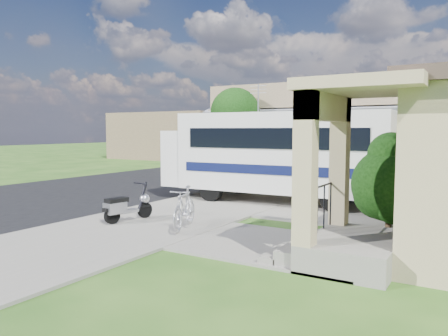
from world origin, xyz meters
The scene contains 18 objects.
ground centered at (0.00, 0.00, 0.00)m, with size 120.00×120.00×0.00m, color #1E4512.
street_slab centered at (-7.50, 10.00, 0.01)m, with size 9.00×80.00×0.02m, color black.
sidewalk_slab centered at (-1.00, 10.00, 0.03)m, with size 4.00×80.00×0.06m, color slate.
driveway_slab centered at (1.50, 4.50, 0.03)m, with size 7.00×6.00×0.05m, color slate.
walk_slab centered at (3.00, -1.00, 0.03)m, with size 4.00×3.00×0.05m, color slate.
warehouse centered at (0.00, 13.97, 1.99)m, with size 12.50×8.40×5.04m.
distant_bldg_far centered at (-17.00, 22.00, 2.00)m, with size 10.00×8.00×4.00m, color brown.
distant_bldg_near centered at (-15.00, 34.00, 1.60)m, with size 8.00×7.00×3.20m, color #7F654F.
street_tree_a centered at (-3.70, 9.05, 3.25)m, with size 2.44×2.40×4.58m.
street_tree_b centered at (-3.70, 19.05, 3.39)m, with size 2.44×2.40×4.73m.
street_tree_c centered at (-3.70, 28.05, 3.10)m, with size 2.44×2.40×4.42m.
motorhome centered at (0.52, 4.36, 1.75)m, with size 8.07×2.90×4.08m.
shrub centered at (4.82, 1.72, 1.27)m, with size 2.02×1.93×2.48m.
scooter centered at (-1.53, -0.94, 0.46)m, with size 0.63×1.55×1.02m.
bicycle centered at (0.35, -0.82, 0.53)m, with size 0.50×1.75×1.05m, color #AEACB4.
pickup_truck centered at (-6.15, 13.05, 0.85)m, with size 2.80×6.08×1.69m, color silver.
van centered at (-6.39, 19.61, 0.96)m, with size 2.69×6.62×1.92m, color silver.
garden_hose centered at (3.42, -0.29, 0.10)m, with size 0.44×0.44×0.20m, color #136015.
Camera 1 is at (6.78, -9.53, 2.53)m, focal length 35.00 mm.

